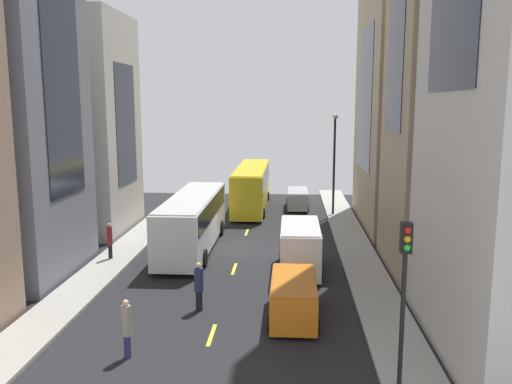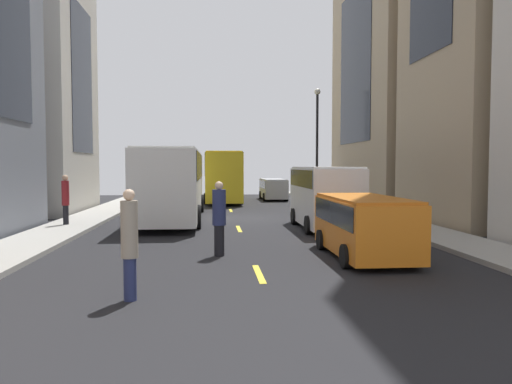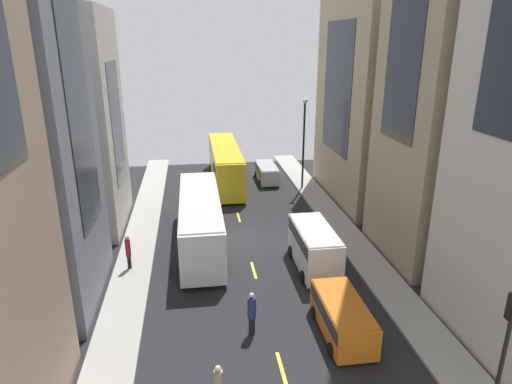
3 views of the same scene
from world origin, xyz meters
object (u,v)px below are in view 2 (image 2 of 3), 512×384
object	(u,v)px
delivery_van_white	(325,192)
pedestrian_walking_far	(129,241)
car_silver_1	(273,187)
pedestrian_waiting_curb	(219,217)
city_bus_white	(173,178)
car_orange_0	(364,222)
streetcar_yellow	(222,172)
pedestrian_crossing_mid	(65,197)

from	to	relation	value
delivery_van_white	pedestrian_walking_far	xyz separation A→B (m)	(-6.28, -10.23, -0.35)
delivery_van_white	car_silver_1	world-z (taller)	delivery_van_white
pedestrian_walking_far	pedestrian_waiting_curb	size ratio (longest dim) A/B	1.00
city_bus_white	car_orange_0	distance (m)	12.19
city_bus_white	pedestrian_walking_far	distance (m)	14.39
pedestrian_waiting_curb	car_orange_0	bearing A→B (deg)	163.18
streetcar_yellow	car_silver_1	xyz separation A→B (m)	(3.94, -0.05, -1.17)
car_orange_0	pedestrian_crossing_mid	distance (m)	12.91
pedestrian_crossing_mid	delivery_van_white	bearing A→B (deg)	-50.19
streetcar_yellow	pedestrian_waiting_curb	distance (m)	23.13
car_silver_1	pedestrian_walking_far	world-z (taller)	pedestrian_walking_far
car_orange_0	car_silver_1	world-z (taller)	car_orange_0
pedestrian_crossing_mid	car_orange_0	bearing A→B (deg)	-79.65
streetcar_yellow	pedestrian_walking_far	world-z (taller)	streetcar_yellow
streetcar_yellow	car_orange_0	distance (m)	24.00
car_orange_0	car_silver_1	size ratio (longest dim) A/B	1.00
delivery_van_white	pedestrian_walking_far	size ratio (longest dim) A/B	2.37
city_bus_white	delivery_van_white	bearing A→B (deg)	-32.24
delivery_van_white	car_silver_1	bearing A→B (deg)	89.75
pedestrian_crossing_mid	pedestrian_waiting_curb	size ratio (longest dim) A/B	0.97
city_bus_white	pedestrian_walking_far	size ratio (longest dim) A/B	5.41
car_orange_0	car_silver_1	xyz separation A→B (m)	(0.45, 23.67, -0.07)
delivery_van_white	city_bus_white	bearing A→B (deg)	147.76
pedestrian_walking_far	pedestrian_crossing_mid	distance (m)	12.34
delivery_van_white	pedestrian_crossing_mid	bearing A→B (deg)	173.44
delivery_van_white	pedestrian_walking_far	distance (m)	12.01
pedestrian_waiting_curb	pedestrian_crossing_mid	bearing A→B (deg)	-55.95
city_bus_white	car_orange_0	size ratio (longest dim) A/B	2.61
delivery_van_white	pedestrian_waiting_curb	bearing A→B (deg)	-128.07
car_orange_0	pedestrian_walking_far	bearing A→B (deg)	-146.63
car_silver_1	pedestrian_walking_far	distance (m)	28.29
city_bus_white	streetcar_yellow	xyz separation A→B (m)	(2.67, 13.25, 0.12)
pedestrian_walking_far	pedestrian_waiting_curb	world-z (taller)	pedestrian_waiting_curb
delivery_van_white	car_orange_0	bearing A→B (deg)	-93.42
delivery_van_white	car_silver_1	size ratio (longest dim) A/B	1.14
streetcar_yellow	car_silver_1	bearing A→B (deg)	-0.67
streetcar_yellow	pedestrian_crossing_mid	world-z (taller)	streetcar_yellow
car_silver_1	pedestrian_waiting_curb	bearing A→B (deg)	-101.18
car_silver_1	pedestrian_waiting_curb	size ratio (longest dim) A/B	2.07
streetcar_yellow	pedestrian_waiting_curb	bearing A→B (deg)	-91.53
delivery_van_white	car_orange_0	size ratio (longest dim) A/B	1.14
delivery_van_white	pedestrian_waiting_curb	xyz separation A→B (m)	(-4.48, -5.72, -0.36)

